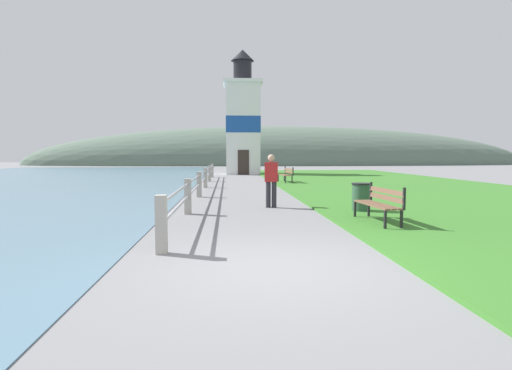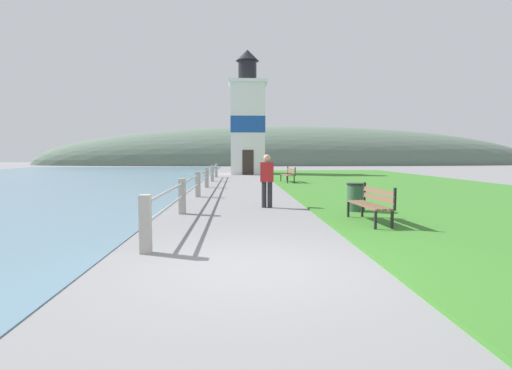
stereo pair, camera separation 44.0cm
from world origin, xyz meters
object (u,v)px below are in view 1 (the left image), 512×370
Objects in this scene: lighthouse at (243,122)px; park_bench_near at (380,202)px; park_bench_midway at (286,174)px; trash_bin at (361,198)px; person_strolling at (271,179)px.

park_bench_near is at bearing -84.60° from lighthouse.
park_bench_midway is 2.15× the size of trash_bin.
park_bench_near is 13.51m from park_bench_midway.
lighthouse is 22.94m from trash_bin.
trash_bin is (2.48, -22.46, -3.94)m from lighthouse.
park_bench_near is 0.97× the size of park_bench_midway.
park_bench_midway is at bearing -93.17° from park_bench_near.
trash_bin is at bearing -109.99° from person_strolling.
person_strolling is at bearing -58.75° from park_bench_near.
park_bench_near is 0.17× the size of lighthouse.
park_bench_midway is 1.10× the size of person_strolling.
lighthouse reaches higher than park_bench_near.
lighthouse is 21.48m from person_strolling.
trash_bin is (0.40, -11.62, -0.11)m from park_bench_midway.
person_strolling reaches higher than park_bench_near.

